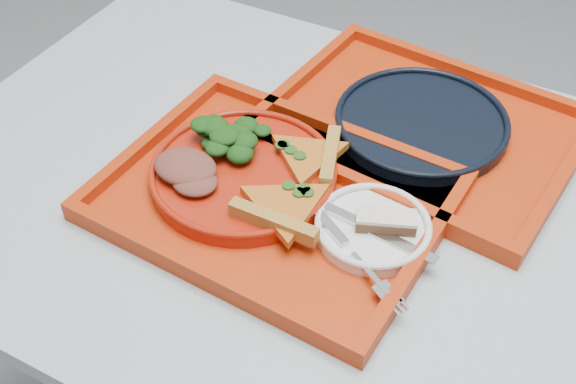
% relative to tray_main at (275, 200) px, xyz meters
% --- Properties ---
extents(table, '(1.60, 0.80, 0.75)m').
position_rel_tray_main_xyz_m(table, '(0.26, 0.04, -0.08)').
color(table, '#9FAAB3').
rests_on(table, ground).
extents(tray_main, '(0.47, 0.38, 0.01)m').
position_rel_tray_main_xyz_m(tray_main, '(0.00, 0.00, 0.00)').
color(tray_main, '#B02A09').
rests_on(tray_main, table).
extents(tray_far, '(0.49, 0.40, 0.01)m').
position_rel_tray_main_xyz_m(tray_far, '(0.12, 0.23, 0.00)').
color(tray_far, '#B02A09').
rests_on(tray_far, table).
extents(dinner_plate, '(0.26, 0.26, 0.02)m').
position_rel_tray_main_xyz_m(dinner_plate, '(-0.05, 0.01, 0.02)').
color(dinner_plate, '#A71D0B').
rests_on(dinner_plate, tray_main).
extents(side_plate, '(0.15, 0.15, 0.01)m').
position_rel_tray_main_xyz_m(side_plate, '(0.14, 0.00, 0.01)').
color(side_plate, white).
rests_on(side_plate, tray_main).
extents(navy_plate, '(0.26, 0.26, 0.02)m').
position_rel_tray_main_xyz_m(navy_plate, '(0.12, 0.23, 0.01)').
color(navy_plate, black).
rests_on(navy_plate, tray_far).
extents(pizza_slice_a, '(0.12, 0.14, 0.02)m').
position_rel_tray_main_xyz_m(pizza_slice_a, '(0.03, -0.03, 0.03)').
color(pizza_slice_a, orange).
rests_on(pizza_slice_a, dinner_plate).
extents(pizza_slice_b, '(0.16, 0.15, 0.02)m').
position_rel_tray_main_xyz_m(pizza_slice_b, '(0.01, 0.07, 0.03)').
color(pizza_slice_b, orange).
rests_on(pizza_slice_b, dinner_plate).
extents(salad_heap, '(0.10, 0.09, 0.05)m').
position_rel_tray_main_xyz_m(salad_heap, '(-0.10, 0.05, 0.05)').
color(salad_heap, black).
rests_on(salad_heap, dinner_plate).
extents(meat_portion, '(0.09, 0.07, 0.03)m').
position_rel_tray_main_xyz_m(meat_portion, '(-0.12, -0.03, 0.04)').
color(meat_portion, brown).
rests_on(meat_portion, dinner_plate).
extents(dessert_bar, '(0.08, 0.06, 0.02)m').
position_rel_tray_main_xyz_m(dessert_bar, '(0.16, 0.01, 0.03)').
color(dessert_bar, '#4A2718').
rests_on(dessert_bar, side_plate).
extents(knife, '(0.19, 0.04, 0.01)m').
position_rel_tray_main_xyz_m(knife, '(0.15, -0.01, 0.02)').
color(knife, silver).
rests_on(knife, side_plate).
extents(fork, '(0.17, 0.11, 0.01)m').
position_rel_tray_main_xyz_m(fork, '(0.14, -0.06, 0.02)').
color(fork, silver).
rests_on(fork, side_plate).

